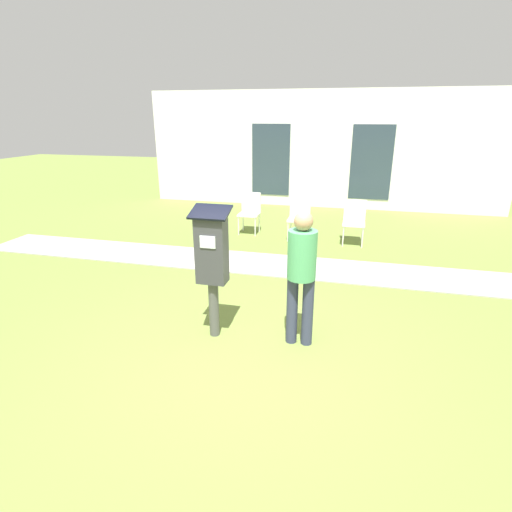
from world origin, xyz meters
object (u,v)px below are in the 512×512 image
at_px(outdoor_chair_left, 250,209).
at_px(outdoor_chair_middle, 299,214).
at_px(parking_meter, 212,256).
at_px(outdoor_chair_right, 354,218).
at_px(person_standing, 302,269).

xyz_separation_m(outdoor_chair_left, outdoor_chair_middle, (1.14, -0.21, 0.00)).
height_order(parking_meter, outdoor_chair_right, parking_meter).
distance_m(parking_meter, outdoor_chair_middle, 4.30).
relative_size(outdoor_chair_left, outdoor_chair_right, 1.00).
xyz_separation_m(parking_meter, outdoor_chair_left, (-0.72, 4.46, -0.49)).
height_order(person_standing, outdoor_chair_right, person_standing).
relative_size(parking_meter, outdoor_chair_left, 1.77).
relative_size(parking_meter, person_standing, 1.01).
distance_m(person_standing, outdoor_chair_right, 4.17).
bearing_deg(parking_meter, outdoor_chair_middle, 84.35).
bearing_deg(person_standing, parking_meter, 175.19).
relative_size(parking_meter, outdoor_chair_right, 1.77).
relative_size(outdoor_chair_middle, outdoor_chair_right, 1.00).
height_order(parking_meter, outdoor_chair_left, parking_meter).
bearing_deg(outdoor_chair_right, outdoor_chair_middle, 167.90).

